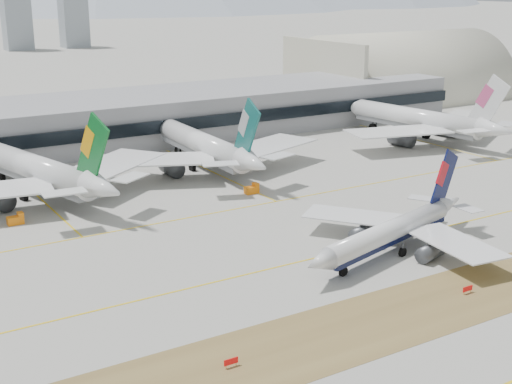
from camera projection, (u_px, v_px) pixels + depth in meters
ground at (280, 255)px, 140.07m from camera, size 3000.00×3000.00×0.00m
apron_markings at (500, 380)px, 95.95m from camera, size 360.00×122.22×0.06m
taxiing_airliner at (394, 231)px, 140.69m from camera, size 52.21×44.54×17.85m
widebody_eva at (40, 172)px, 175.13m from camera, size 68.10×67.90×25.00m
widebody_cathay at (207, 148)px, 201.47m from camera, size 68.26×66.70×24.34m
widebody_china_air at (422, 121)px, 238.45m from camera, size 69.87×68.95×25.13m
terminal at (86, 122)px, 231.83m from camera, size 280.00×43.10×15.00m
hangar at (399, 98)px, 327.80m from camera, size 91.00×60.00×60.00m
hold_sign_left at (231, 362)px, 99.05m from camera, size 2.20×0.15×1.35m
hold_sign_right at (468, 289)px, 122.49m from camera, size 2.20×0.15×1.35m
gse_c at (252, 189)px, 180.37m from camera, size 3.55×2.00×2.60m
gse_b at (16, 220)px, 157.50m from camera, size 3.55×2.00×2.60m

